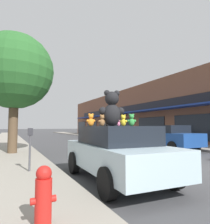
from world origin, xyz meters
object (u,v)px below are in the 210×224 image
(parking_meter, at_px, (30,144))
(street_tree, at_px, (15,71))
(teddy_bear_orange, at_px, (91,120))
(plush_art_car, at_px, (116,151))
(parked_car_far_center, at_px, (168,137))
(teddy_bear_brown, at_px, (102,121))
(parked_car_far_right, at_px, (117,133))
(teddy_bear_pink, at_px, (119,123))
(teddy_bear_yellow, at_px, (123,121))
(teddy_bear_green, at_px, (132,120))
(teddy_bear_giant, at_px, (112,109))
(teddy_bear_white, at_px, (106,120))
(fire_hydrant, at_px, (43,196))

(parking_meter, bearing_deg, street_tree, 94.43)
(teddy_bear_orange, bearing_deg, street_tree, -67.78)
(plush_art_car, distance_m, parked_car_far_center, 7.90)
(teddy_bear_brown, distance_m, parked_car_far_right, 12.93)
(teddy_bear_pink, bearing_deg, plush_art_car, 29.79)
(teddy_bear_orange, xyz_separation_m, parked_car_far_right, (6.97, 10.87, -0.78))
(teddy_bear_yellow, height_order, parking_meter, teddy_bear_yellow)
(teddy_bear_brown, bearing_deg, parked_car_far_center, -155.57)
(teddy_bear_green, relative_size, teddy_bear_orange, 0.97)
(plush_art_car, height_order, teddy_bear_brown, teddy_bear_brown)
(teddy_bear_yellow, bearing_deg, teddy_bear_brown, 5.12)
(street_tree, bearing_deg, parked_car_far_center, -10.19)
(teddy_bear_brown, xyz_separation_m, teddy_bear_pink, (1.01, 0.85, -0.04))
(teddy_bear_giant, xyz_separation_m, teddy_bear_orange, (-0.56, 0.18, -0.32))
(teddy_bear_white, bearing_deg, teddy_bear_orange, 54.55)
(plush_art_car, xyz_separation_m, teddy_bear_pink, (0.62, 0.96, 0.80))
(teddy_bear_pink, height_order, parked_car_far_right, teddy_bear_pink)
(teddy_bear_giant, height_order, teddy_bear_pink, teddy_bear_giant)
(fire_hydrant, bearing_deg, teddy_bear_giant, 44.46)
(teddy_bear_giant, bearing_deg, parked_car_far_right, -105.74)
(parked_car_far_center, distance_m, parked_car_far_right, 6.40)
(parking_meter, bearing_deg, teddy_bear_giant, -35.62)
(teddy_bear_white, relative_size, parking_meter, 0.29)
(plush_art_car, height_order, parked_car_far_right, parked_car_far_right)
(plush_art_car, xyz_separation_m, teddy_bear_giant, (-0.09, 0.09, 1.18))
(teddy_bear_pink, height_order, parking_meter, teddy_bear_pink)
(teddy_bear_white, distance_m, street_tree, 6.91)
(teddy_bear_pink, relative_size, parked_car_far_center, 0.06)
(teddy_bear_giant, bearing_deg, teddy_bear_green, 155.76)
(teddy_bear_giant, height_order, fire_hydrant, teddy_bear_giant)
(parked_car_far_center, bearing_deg, teddy_bear_brown, -145.41)
(parked_car_far_center, bearing_deg, fire_hydrant, -141.73)
(teddy_bear_yellow, height_order, teddy_bear_pink, teddy_bear_yellow)
(teddy_bear_white, relative_size, teddy_bear_brown, 1.16)
(teddy_bear_yellow, xyz_separation_m, teddy_bear_green, (0.38, 0.20, 0.02))
(teddy_bear_brown, height_order, street_tree, street_tree)
(teddy_bear_yellow, distance_m, parking_meter, 2.92)
(teddy_bear_white, distance_m, teddy_bear_brown, 0.38)
(teddy_bear_giant, bearing_deg, plush_art_car, 149.87)
(teddy_bear_brown, xyz_separation_m, parking_meter, (-1.71, 1.42, -0.67))
(parked_car_far_right, xyz_separation_m, street_tree, (-8.79, -4.82, 3.45))
(parking_meter, bearing_deg, teddy_bear_green, -36.17)
(teddy_bear_white, bearing_deg, parked_car_far_right, -78.70)
(teddy_bear_giant, distance_m, fire_hydrant, 3.35)
(plush_art_car, bearing_deg, parking_meter, 145.93)
(teddy_bear_orange, bearing_deg, teddy_bear_brown, 154.10)
(teddy_bear_giant, relative_size, teddy_bear_green, 2.97)
(teddy_bear_white, relative_size, teddy_bear_orange, 1.06)
(fire_hydrant, bearing_deg, plush_art_car, 42.03)
(teddy_bear_green, height_order, fire_hydrant, teddy_bear_green)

